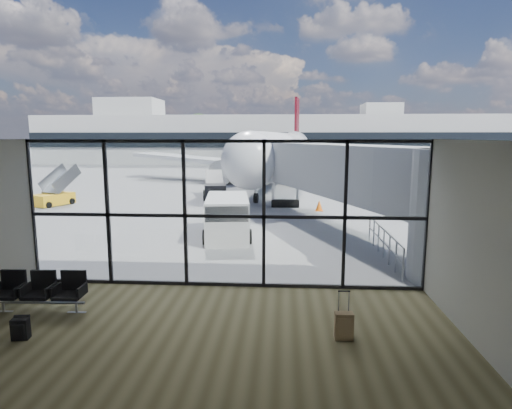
# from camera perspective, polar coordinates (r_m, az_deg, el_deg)

# --- Properties ---
(ground) EXTENTS (220.00, 220.00, 0.00)m
(ground) POSITION_cam_1_polar(r_m,az_deg,el_deg) (52.81, 1.78, 4.09)
(ground) COLOR slate
(ground) RESTS_ON ground
(lounge_shell) EXTENTS (12.02, 8.01, 4.51)m
(lounge_shell) POSITION_cam_1_polar(r_m,az_deg,el_deg) (8.21, -8.93, -4.61)
(lounge_shell) COLOR brown
(lounge_shell) RESTS_ON ground
(glass_curtain_wall) EXTENTS (12.10, 0.12, 4.50)m
(glass_curtain_wall) POSITION_cam_1_polar(r_m,az_deg,el_deg) (12.92, -4.26, -1.35)
(glass_curtain_wall) COLOR white
(glass_curtain_wall) RESTS_ON ground
(jet_bridge) EXTENTS (8.00, 16.50, 4.33)m
(jet_bridge) POSITION_cam_1_polar(r_m,az_deg,el_deg) (19.98, 12.72, 3.63)
(jet_bridge) COLOR #9A9B9F
(jet_bridge) RESTS_ON ground
(apron_railing) EXTENTS (0.06, 5.46, 1.11)m
(apron_railing) POSITION_cam_1_polar(r_m,az_deg,el_deg) (16.97, 16.68, -4.46)
(apron_railing) COLOR gray
(apron_railing) RESTS_ON ground
(far_terminal) EXTENTS (80.00, 12.20, 11.00)m
(far_terminal) POSITION_cam_1_polar(r_m,az_deg,el_deg) (74.59, 1.93, 8.78)
(far_terminal) COLOR #B4B4AF
(far_terminal) RESTS_ON ground
(tree_0) EXTENTS (4.95, 4.95, 7.12)m
(tree_0) POSITION_cam_1_polar(r_m,az_deg,el_deg) (96.66, -25.51, 8.23)
(tree_0) COLOR #382619
(tree_0) RESTS_ON ground
(tree_1) EXTENTS (5.61, 5.61, 8.07)m
(tree_1) POSITION_cam_1_polar(r_m,az_deg,el_deg) (93.90, -22.30, 8.81)
(tree_1) COLOR #382619
(tree_1) RESTS_ON ground
(tree_2) EXTENTS (6.27, 6.27, 9.03)m
(tree_2) POSITION_cam_1_polar(r_m,az_deg,el_deg) (91.46, -18.89, 9.40)
(tree_2) COLOR #382619
(tree_2) RESTS_ON ground
(tree_3) EXTENTS (4.95, 4.95, 7.12)m
(tree_3) POSITION_cam_1_polar(r_m,az_deg,el_deg) (89.34, -15.26, 8.79)
(tree_3) COLOR #382619
(tree_3) RESTS_ON ground
(tree_4) EXTENTS (5.61, 5.61, 8.07)m
(tree_4) POSITION_cam_1_polar(r_m,az_deg,el_deg) (87.60, -11.51, 9.33)
(tree_4) COLOR #382619
(tree_4) RESTS_ON ground
(tree_5) EXTENTS (6.27, 6.27, 9.03)m
(tree_5) POSITION_cam_1_polar(r_m,az_deg,el_deg) (86.24, -7.61, 9.85)
(tree_5) COLOR #382619
(tree_5) RESTS_ON ground
(seating_row) EXTENTS (2.39, 0.74, 1.06)m
(seating_row) POSITION_cam_1_polar(r_m,az_deg,el_deg) (12.83, -26.73, -10.07)
(seating_row) COLOR gray
(seating_row) RESTS_ON ground
(backpack) EXTENTS (0.39, 0.37, 0.54)m
(backpack) POSITION_cam_1_polar(r_m,az_deg,el_deg) (11.43, -28.92, -14.30)
(backpack) COLOR black
(backpack) RESTS_ON ground
(suitcase) EXTENTS (0.42, 0.32, 1.12)m
(suitcase) POSITION_cam_1_polar(r_m,az_deg,el_deg) (10.25, 11.64, -15.54)
(suitcase) COLOR olive
(suitcase) RESTS_ON ground
(airliner) EXTENTS (32.72, 38.05, 9.82)m
(airliner) POSITION_cam_1_polar(r_m,az_deg,el_deg) (43.85, 3.49, 6.98)
(airliner) COLOR silver
(airliner) RESTS_ON ground
(service_van) EXTENTS (2.49, 4.47, 1.86)m
(service_van) POSITION_cam_1_polar(r_m,az_deg,el_deg) (19.52, -3.84, -1.64)
(service_van) COLOR silver
(service_van) RESTS_ON ground
(belt_loader) EXTENTS (2.25, 4.46, 1.96)m
(belt_loader) POSITION_cam_1_polar(r_m,az_deg,el_deg) (31.94, -5.51, 1.98)
(belt_loader) COLOR black
(belt_loader) RESTS_ON ground
(mobile_stairs) EXTENTS (2.44, 3.39, 2.17)m
(mobile_stairs) POSITION_cam_1_polar(r_m,az_deg,el_deg) (31.81, -25.41, 0.86)
(mobile_stairs) COLOR gold
(mobile_stairs) RESTS_ON ground
(traffic_cone_a) EXTENTS (0.48, 0.48, 0.69)m
(traffic_cone_a) POSITION_cam_1_polar(r_m,az_deg,el_deg) (25.65, -2.80, -0.48)
(traffic_cone_a) COLOR #CE530A
(traffic_cone_a) RESTS_ON ground
(traffic_cone_b) EXTENTS (0.47, 0.47, 0.67)m
(traffic_cone_b) POSITION_cam_1_polar(r_m,az_deg,el_deg) (26.84, 8.42, -0.16)
(traffic_cone_b) COLOR orange
(traffic_cone_b) RESTS_ON ground
(traffic_cone_c) EXTENTS (0.42, 0.42, 0.60)m
(traffic_cone_c) POSITION_cam_1_polar(r_m,az_deg,el_deg) (23.55, -2.39, -1.44)
(traffic_cone_c) COLOR #E74F0C
(traffic_cone_c) RESTS_ON ground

